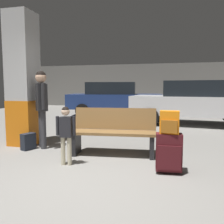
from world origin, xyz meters
TOP-DOWN VIEW (x-y plane):
  - ground_plane at (0.00, 4.00)m, footprint 18.00×18.00m
  - garage_back_wall at (0.00, 12.86)m, footprint 18.00×0.12m
  - structural_pillar at (-2.05, 1.88)m, footprint 0.57×0.57m
  - bench at (0.10, 1.57)m, footprint 1.65×0.69m
  - suitcase at (1.14, 0.79)m, footprint 0.40×0.26m
  - backpack_bright at (1.14, 0.79)m, footprint 0.28×0.20m
  - child at (-0.52, 0.77)m, footprint 0.33×0.19m
  - adult at (-1.50, 1.69)m, footprint 0.40×0.44m
  - backpack_dark_floor at (-1.71, 1.48)m, footprint 0.27×0.32m
  - parked_car_near at (1.89, 5.86)m, footprint 4.25×2.12m
  - parked_car_far at (-1.37, 7.59)m, footprint 4.29×2.23m

SIDE VIEW (x-z plane):
  - ground_plane at x=0.00m, z-range -0.10..0.00m
  - backpack_dark_floor at x=-1.71m, z-range 0.00..0.34m
  - suitcase at x=1.14m, z-range 0.02..0.62m
  - bench at x=0.10m, z-range 0.00..0.88m
  - child at x=-0.52m, z-range 0.11..1.09m
  - backpack_bright at x=1.14m, z-range 0.60..0.94m
  - parked_car_near at x=1.89m, z-range 0.05..1.56m
  - parked_car_far at x=-1.37m, z-range 0.05..1.56m
  - adult at x=-1.50m, z-range 0.19..1.82m
  - garage_back_wall at x=0.00m, z-range 0.00..2.80m
  - structural_pillar at x=-2.05m, z-range -0.01..2.90m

